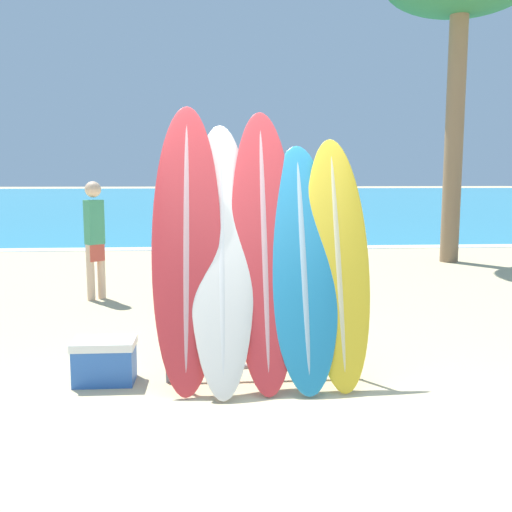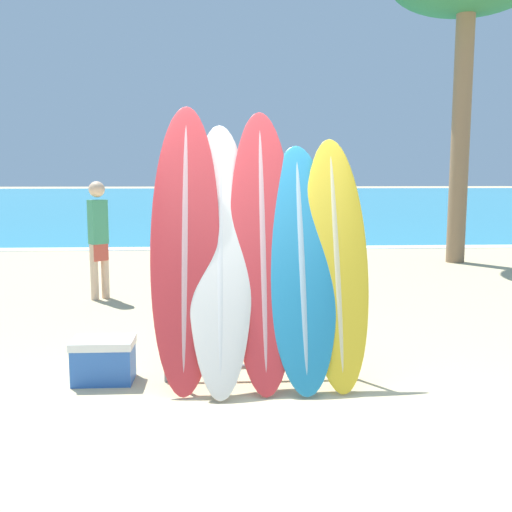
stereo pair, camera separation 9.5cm
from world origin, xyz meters
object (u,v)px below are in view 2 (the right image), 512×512
at_px(surfboard_rack, 261,323).
at_px(cooler_box, 104,360).
at_px(surfboard_slot_3, 301,263).
at_px(person_mid_beach, 220,249).
at_px(surfboard_slot_0, 185,243).
at_px(surfboard_slot_1, 220,252).
at_px(surfboard_slot_2, 263,245).
at_px(person_near_water, 98,235).
at_px(surfboard_slot_4, 336,260).

distance_m(surfboard_rack, cooler_box, 1.36).
distance_m(surfboard_slot_3, person_mid_beach, 2.53).
height_order(surfboard_rack, surfboard_slot_0, surfboard_slot_0).
distance_m(surfboard_slot_3, cooler_box, 1.85).
relative_size(surfboard_slot_1, surfboard_slot_2, 0.95).
distance_m(surfboard_slot_2, person_near_water, 3.96).
distance_m(surfboard_slot_0, surfboard_slot_2, 0.65).
relative_size(surfboard_slot_2, person_mid_beach, 1.52).
relative_size(surfboard_slot_4, person_near_water, 1.25).
bearing_deg(surfboard_rack, surfboard_slot_2, 77.79).
distance_m(surfboard_rack, surfboard_slot_2, 0.65).
bearing_deg(cooler_box, surfboard_slot_3, -1.38).
height_order(surfboard_slot_2, person_near_water, surfboard_slot_2).
xyz_separation_m(surfboard_slot_0, surfboard_slot_3, (0.96, -0.07, -0.17)).
xyz_separation_m(surfboard_slot_0, person_mid_beach, (0.28, 2.36, -0.34)).
distance_m(surfboard_rack, person_mid_beach, 2.48).
bearing_deg(surfboard_slot_4, person_mid_beach, 112.01).
bearing_deg(person_mid_beach, surfboard_slot_1, -168.23).
bearing_deg(surfboard_slot_1, person_mid_beach, 90.24).
bearing_deg(surfboard_rack, surfboard_slot_0, 173.71).
bearing_deg(surfboard_slot_1, person_near_water, 116.60).
relative_size(surfboard_rack, surfboard_slot_3, 0.82).
distance_m(surfboard_rack, surfboard_slot_0, 0.92).
xyz_separation_m(person_mid_beach, cooler_box, (-0.97, -2.39, -0.64)).
bearing_deg(person_near_water, surfboard_slot_2, 79.54).
bearing_deg(surfboard_slot_3, surfboard_rack, -179.79).
relative_size(surfboard_slot_1, person_mid_beach, 1.45).
xyz_separation_m(person_near_water, cooler_box, (0.72, -3.41, -0.71)).
relative_size(person_mid_beach, cooler_box, 2.96).
bearing_deg(surfboard_slot_1, surfboard_slot_0, 177.93).
xyz_separation_m(surfboard_slot_4, person_mid_beach, (-0.98, 2.41, -0.20)).
bearing_deg(surfboard_slot_0, surfboard_slot_1, -2.07).
height_order(surfboard_slot_3, person_mid_beach, surfboard_slot_3).
relative_size(surfboard_rack, surfboard_slot_2, 0.71).
height_order(person_mid_beach, cooler_box, person_mid_beach).
bearing_deg(surfboard_slot_3, cooler_box, 178.62).
bearing_deg(surfboard_slot_0, cooler_box, -177.68).
distance_m(surfboard_slot_2, person_mid_beach, 2.40).
bearing_deg(surfboard_slot_2, surfboard_slot_4, -5.84).
bearing_deg(surfboard_slot_2, cooler_box, -178.43).
bearing_deg(cooler_box, surfboard_slot_2, 1.57).
distance_m(surfboard_slot_4, person_near_water, 4.35).
distance_m(person_near_water, person_mid_beach, 1.97).
bearing_deg(person_mid_beach, surfboard_rack, -160.29).
height_order(surfboard_rack, surfboard_slot_2, surfboard_slot_2).
distance_m(surfboard_slot_0, person_mid_beach, 2.40).
relative_size(surfboard_slot_0, surfboard_slot_1, 1.07).
xyz_separation_m(surfboard_slot_2, person_near_water, (-2.05, 3.37, -0.25)).
bearing_deg(surfboard_slot_2, surfboard_rack, -102.21).
bearing_deg(cooler_box, person_mid_beach, 67.83).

